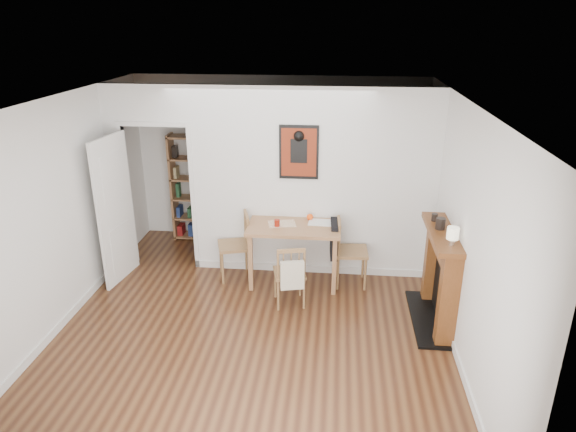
# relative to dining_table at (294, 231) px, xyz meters

# --- Properties ---
(ground) EXTENTS (5.20, 5.20, 0.00)m
(ground) POSITION_rel_dining_table_xyz_m (-0.37, -1.07, -0.74)
(ground) COLOR brown
(ground) RESTS_ON ground
(room_shell) EXTENTS (5.20, 5.20, 5.20)m
(room_shell) POSITION_rel_dining_table_xyz_m (-0.27, 0.27, 0.56)
(room_shell) COLOR silver
(room_shell) RESTS_ON ground
(dining_table) EXTENTS (1.23, 0.78, 0.84)m
(dining_table) POSITION_rel_dining_table_xyz_m (0.00, 0.00, 0.00)
(dining_table) COLOR #946645
(dining_table) RESTS_ON ground
(chair_left) EXTENTS (0.58, 0.58, 0.94)m
(chair_left) POSITION_rel_dining_table_xyz_m (-0.83, 0.03, -0.27)
(chair_left) COLOR olive
(chair_left) RESTS_ON ground
(chair_right) EXTENTS (0.55, 0.49, 0.93)m
(chair_right) POSITION_rel_dining_table_xyz_m (0.75, -0.01, -0.25)
(chair_right) COLOR olive
(chair_right) RESTS_ON ground
(chair_front) EXTENTS (0.50, 0.54, 0.83)m
(chair_front) POSITION_rel_dining_table_xyz_m (-0.01, -0.61, -0.31)
(chair_front) COLOR olive
(chair_front) RESTS_ON ground
(bookshelf) EXTENTS (0.73, 0.29, 1.72)m
(bookshelf) POSITION_rel_dining_table_xyz_m (-1.72, 1.31, 0.11)
(bookshelf) COLOR #946645
(bookshelf) RESTS_ON ground
(fireplace) EXTENTS (0.45, 1.25, 1.16)m
(fireplace) POSITION_rel_dining_table_xyz_m (1.79, -0.82, -0.12)
(fireplace) COLOR brown
(fireplace) RESTS_ON ground
(red_glass) EXTENTS (0.07, 0.07, 0.09)m
(red_glass) POSITION_rel_dining_table_xyz_m (-0.22, -0.09, 0.15)
(red_glass) COLOR maroon
(red_glass) RESTS_ON dining_table
(orange_fruit) EXTENTS (0.09, 0.09, 0.09)m
(orange_fruit) POSITION_rel_dining_table_xyz_m (0.19, 0.18, 0.14)
(orange_fruit) COLOR #FF4E0D
(orange_fruit) RESTS_ON dining_table
(placemat) EXTENTS (0.41, 0.34, 0.00)m
(placemat) POSITION_rel_dining_table_xyz_m (-0.17, 0.00, 0.10)
(placemat) COLOR beige
(placemat) RESTS_ON dining_table
(notebook) EXTENTS (0.32, 0.25, 0.02)m
(notebook) POSITION_rel_dining_table_xyz_m (0.34, 0.08, 0.11)
(notebook) COLOR silver
(notebook) RESTS_ON dining_table
(mantel_lamp) EXTENTS (0.13, 0.13, 0.20)m
(mantel_lamp) POSITION_rel_dining_table_xyz_m (1.77, -1.21, 0.55)
(mantel_lamp) COLOR silver
(mantel_lamp) RESTS_ON fireplace
(ceramic_jar_a) EXTENTS (0.11, 0.11, 0.13)m
(ceramic_jar_a) POSITION_rel_dining_table_xyz_m (1.72, -0.77, 0.49)
(ceramic_jar_a) COLOR black
(ceramic_jar_a) RESTS_ON fireplace
(ceramic_jar_b) EXTENTS (0.07, 0.07, 0.09)m
(ceramic_jar_b) POSITION_rel_dining_table_xyz_m (1.70, -0.52, 0.47)
(ceramic_jar_b) COLOR black
(ceramic_jar_b) RESTS_ON fireplace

